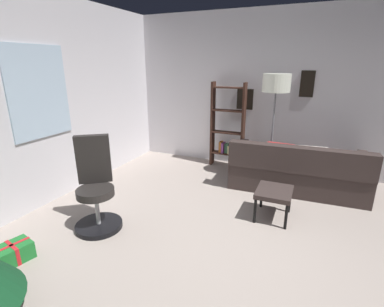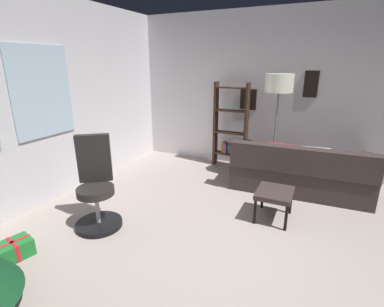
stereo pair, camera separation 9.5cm
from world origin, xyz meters
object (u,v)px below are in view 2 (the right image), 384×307
at_px(bookshelf, 231,130).
at_px(couch, 308,171).
at_px(footstool, 275,195).
at_px(floor_lamp, 279,89).
at_px(gift_box_green, 14,250).
at_px(office_chair, 96,192).

bearing_deg(bookshelf, couch, -105.06).
distance_m(footstool, floor_lamp, 1.76).
distance_m(gift_box_green, floor_lamp, 4.06).
bearing_deg(bookshelf, footstool, -145.89).
bearing_deg(office_chair, gift_box_green, 158.80).
distance_m(couch, gift_box_green, 4.15).
distance_m(office_chair, floor_lamp, 3.08).
relative_size(couch, footstool, 4.04).
bearing_deg(floor_lamp, bookshelf, 65.01).
bearing_deg(footstool, couch, -14.08).
bearing_deg(couch, floor_lamp, 91.89).
bearing_deg(gift_box_green, office_chair, -21.20).
xyz_separation_m(footstool, gift_box_green, (-1.94, 2.29, -0.25)).
relative_size(gift_box_green, bookshelf, 0.24).
height_order(footstool, bookshelf, bookshelf).
xyz_separation_m(couch, bookshelf, (0.39, 1.44, 0.45)).
bearing_deg(office_chair, footstool, -61.51).
bearing_deg(couch, footstool, 165.92).
bearing_deg(couch, gift_box_green, 140.89).
height_order(gift_box_green, bookshelf, bookshelf).
relative_size(footstool, bookshelf, 0.32).
relative_size(couch, office_chair, 1.83).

